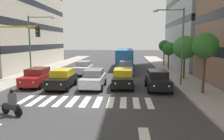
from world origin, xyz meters
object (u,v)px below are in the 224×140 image
object	(u,v)px
street_lamp_left	(178,39)
car_0	(158,80)
street_tree_3	(164,46)
car_1	(123,78)
car_2	(94,79)
bus_behind_traffic	(125,56)
car_row2_1	(84,68)
traffic_light_gantry	(5,49)
street_tree_0	(205,46)
car_3	(62,79)
car_row2_0	(126,68)
car_4	(37,77)
motorcycle_with_rider	(12,104)
street_tree_1	(185,47)
street_lamp_right	(34,40)
street_tree_2	(169,49)

from	to	relation	value
street_lamp_left	car_0	bearing A→B (deg)	41.83
street_tree_3	car_1	bearing A→B (deg)	68.95
car_2	bus_behind_traffic	bearing A→B (deg)	-99.78
car_row2_1	street_tree_3	distance (m)	15.59
car_0	traffic_light_gantry	world-z (taller)	traffic_light_gantry
bus_behind_traffic	street_tree_3	world-z (taller)	street_tree_3
car_1	street_tree_0	world-z (taller)	street_tree_0
street_lamp_left	car_1	bearing A→B (deg)	11.04
car_2	car_3	world-z (taller)	same
car_2	car_row2_0	world-z (taller)	same
car_1	street_tree_3	distance (m)	18.64
car_1	car_4	xyz separation A→B (m)	(8.16, -0.05, 0.00)
car_1	bus_behind_traffic	distance (m)	14.98
motorcycle_with_rider	car_3	bearing A→B (deg)	-95.69
car_0	car_2	size ratio (longest dim) A/B	1.00
car_row2_1	street_tree_3	size ratio (longest dim) A/B	1.04
car_2	car_4	size ratio (longest dim) A/B	1.00
car_row2_1	bus_behind_traffic	size ratio (longest dim) A/B	0.42
car_row2_0	street_tree_3	world-z (taller)	street_tree_3
street_tree_1	traffic_light_gantry	bearing A→B (deg)	29.34
car_3	street_lamp_right	bearing A→B (deg)	-46.81
car_3	street_tree_0	size ratio (longest dim) A/B	0.93
car_4	car_row2_1	distance (m)	7.91
street_tree_2	car_row2_1	bearing A→B (deg)	22.37
motorcycle_with_rider	street_lamp_left	xyz separation A→B (m)	(-11.30, -9.04, 3.86)
traffic_light_gantry	street_lamp_right	size ratio (longest dim) A/B	0.80
car_4	street_tree_0	world-z (taller)	street_tree_0
car_0	motorcycle_with_rider	xyz separation A→B (m)	(9.32, 7.26, -0.24)
car_0	street_lamp_right	distance (m)	14.53
car_row2_0	motorcycle_with_rider	distance (m)	17.09
car_4	street_tree_3	bearing A→B (deg)	-130.73
traffic_light_gantry	street_tree_0	size ratio (longest dim) A/B	1.15
car_4	motorcycle_with_rider	distance (m)	8.33
street_lamp_right	street_tree_0	bearing A→B (deg)	158.35
car_0	street_tree_2	size ratio (longest dim) A/B	1.13
car_1	street_lamp_left	size ratio (longest dim) A/B	0.62
street_tree_1	car_1	bearing A→B (deg)	32.79
bus_behind_traffic	street_tree_0	world-z (taller)	street_tree_0
street_tree_0	car_row2_0	bearing A→B (deg)	-58.59
street_tree_2	street_tree_3	size ratio (longest dim) A/B	0.92
car_row2_0	traffic_light_gantry	world-z (taller)	traffic_light_gantry
car_row2_0	street_tree_2	xyz separation A→B (m)	(-6.21, -4.39, 2.24)
car_4	street_lamp_left	distance (m)	13.74
car_row2_1	street_lamp_left	bearing A→B (deg)	148.03
street_lamp_left	street_tree_1	world-z (taller)	street_lamp_left
motorcycle_with_rider	street_lamp_right	size ratio (longest dim) A/B	0.23
car_2	traffic_light_gantry	size ratio (longest dim) A/B	0.81
car_3	bus_behind_traffic	bearing A→B (deg)	-109.37
car_2	car_row2_0	bearing A→B (deg)	-109.32
car_2	street_tree_0	distance (m)	9.76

